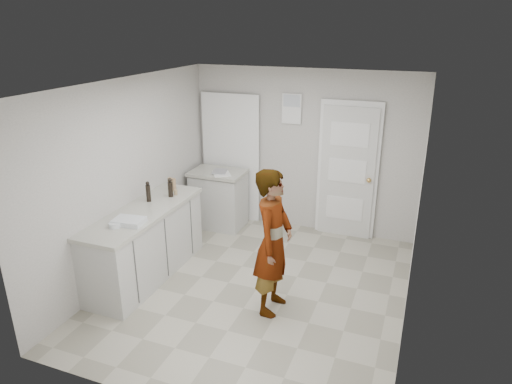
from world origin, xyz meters
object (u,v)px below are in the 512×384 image
at_px(person, 273,242).
at_px(cake_mix_box, 172,184).
at_px(oil_cruet_a, 170,188).
at_px(egg_bowl, 115,225).
at_px(oil_cruet_b, 148,192).
at_px(baking_dish, 129,221).
at_px(spice_jar, 176,192).

bearing_deg(person, cake_mix_box, 65.04).
bearing_deg(oil_cruet_a, cake_mix_box, 116.83).
distance_m(oil_cruet_a, egg_bowl, 1.08).
bearing_deg(oil_cruet_b, baking_dish, -75.26).
xyz_separation_m(oil_cruet_b, egg_bowl, (0.09, -0.82, -0.10)).
relative_size(cake_mix_box, egg_bowl, 1.26).
height_order(cake_mix_box, oil_cruet_a, oil_cruet_a).
xyz_separation_m(oil_cruet_b, baking_dish, (0.18, -0.68, -0.10)).
bearing_deg(spice_jar, oil_cruet_a, -108.58).
height_order(person, egg_bowl, person).
distance_m(cake_mix_box, spice_jar, 0.21).
distance_m(person, oil_cruet_b, 1.90).
bearing_deg(oil_cruet_a, oil_cruet_b, -125.43).
relative_size(oil_cruet_b, baking_dish, 0.73).
bearing_deg(oil_cruet_b, egg_bowl, -83.92).
height_order(person, oil_cruet_a, person).
relative_size(oil_cruet_a, oil_cruet_b, 0.96).
bearing_deg(spice_jar, person, -23.67).
distance_m(oil_cruet_b, baking_dish, 0.72).
xyz_separation_m(person, cake_mix_box, (-1.78, 0.87, 0.17)).
bearing_deg(baking_dish, oil_cruet_a, 90.12).
xyz_separation_m(person, egg_bowl, (-1.76, -0.43, 0.11)).
height_order(person, spice_jar, person).
xyz_separation_m(spice_jar, egg_bowl, (-0.12, -1.15, -0.01)).
height_order(spice_jar, oil_cruet_b, oil_cruet_b).
relative_size(spice_jar, oil_cruet_a, 0.27).
relative_size(spice_jar, baking_dish, 0.19).
bearing_deg(person, oil_cruet_a, 70.03).
bearing_deg(oil_cruet_b, cake_mix_box, 82.57).
height_order(oil_cruet_a, baking_dish, oil_cruet_a).
bearing_deg(person, egg_bowl, 104.78).
relative_size(oil_cruet_a, baking_dish, 0.70).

